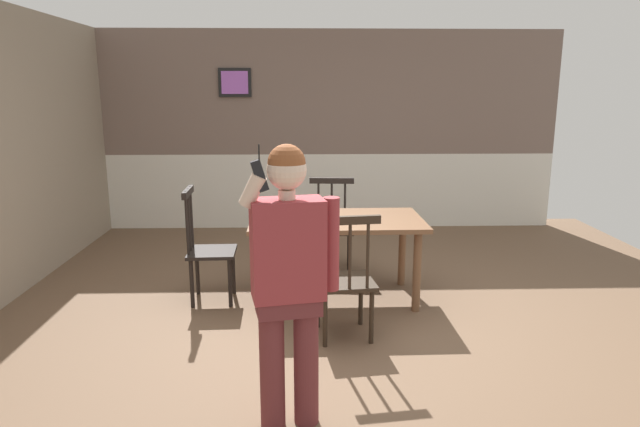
{
  "coord_description": "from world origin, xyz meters",
  "views": [
    {
      "loc": [
        -0.35,
        -4.21,
        1.87
      ],
      "look_at": [
        -0.25,
        -0.78,
        1.1
      ],
      "focal_mm": 31.19,
      "sensor_mm": 36.0,
      "label": 1
    }
  ],
  "objects": [
    {
      "name": "person_figure",
      "position": [
        -0.43,
        -1.36,
        0.91
      ],
      "size": [
        0.53,
        0.28,
        1.6
      ],
      "rotation": [
        0.0,
        0.0,
        3.33
      ],
      "color": "brown",
      "rests_on": "ground_plane"
    },
    {
      "name": "room_back_partition",
      "position": [
        -0.0,
        3.32,
        1.27
      ],
      "size": [
        6.1,
        0.17,
        2.63
      ],
      "color": "#756056",
      "rests_on": "ground_plane"
    },
    {
      "name": "chair_near_window",
      "position": [
        -0.07,
        1.41,
        0.48
      ],
      "size": [
        0.51,
        0.51,
        0.95
      ],
      "rotation": [
        0.0,
        0.0,
        3.06
      ],
      "color": "black",
      "rests_on": "ground_plane"
    },
    {
      "name": "ground_plane",
      "position": [
        0.0,
        0.0,
        0.0
      ],
      "size": [
        7.3,
        7.3,
        0.0
      ],
      "primitive_type": "plane",
      "color": "brown"
    },
    {
      "name": "chair_by_doorway",
      "position": [
        -1.21,
        0.57,
        0.48
      ],
      "size": [
        0.43,
        0.43,
        1.03
      ],
      "rotation": [
        0.0,
        0.0,
        4.75
      ],
      "color": "black",
      "rests_on": "ground_plane"
    },
    {
      "name": "dining_table",
      "position": [
        -0.06,
        0.59,
        0.65
      ],
      "size": [
        1.54,
        0.89,
        0.75
      ],
      "rotation": [
        0.0,
        0.0,
        0.01
      ],
      "color": "brown",
      "rests_on": "ground_plane"
    },
    {
      "name": "chair_at_table_head",
      "position": [
        -0.04,
        -0.24,
        0.47
      ],
      "size": [
        0.49,
        0.49,
        1.0
      ],
      "rotation": [
        0.0,
        0.0,
        0.13
      ],
      "color": "#2D2319",
      "rests_on": "ground_plane"
    }
  ]
}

